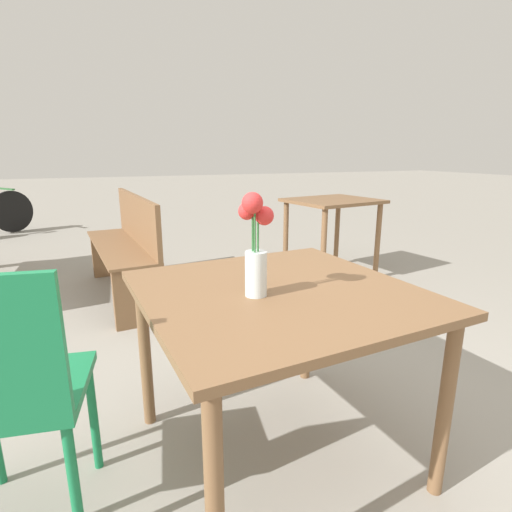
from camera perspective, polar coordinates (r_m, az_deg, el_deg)
The scene contains 6 objects.
ground_plane at distance 1.82m, azimuth 2.86°, elevation -26.12°, with size 40.00×40.00×0.00m, color gray.
table_front at distance 1.49m, azimuth 3.16°, elevation -7.74°, with size 1.03×1.04×0.70m.
flower_vase at distance 1.35m, azimuth -0.05°, elevation 0.67°, with size 0.12×0.12×0.36m.
cafe_chair at distance 1.41m, azimuth -32.09°, elevation -15.82°, with size 0.46×0.46×0.90m.
bench_middle at distance 3.48m, azimuth -17.85°, elevation 1.74°, with size 0.50×1.50×0.85m.
table_back at distance 3.90m, azimuth 10.83°, elevation 6.05°, with size 0.89×0.81×0.76m.
Camera 1 is at (-0.59, -1.25, 1.19)m, focal length 28.00 mm.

